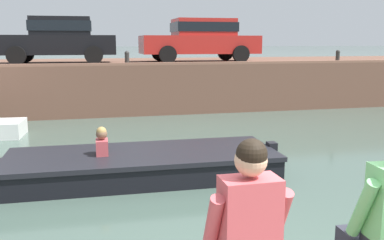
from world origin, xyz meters
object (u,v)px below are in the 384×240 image
motorboat_passing (130,166)px  car_left_inner_black (59,38)px  mooring_bollard_mid (127,57)px  mooring_bollard_east (338,56)px  car_centre_red (201,38)px  person_seated_left (246,229)px

motorboat_passing → car_left_inner_black: 8.62m
car_left_inner_black → mooring_bollard_mid: (2.13, -1.72, -0.61)m
mooring_bollard_east → mooring_bollard_mid: bearing=180.0°
motorboat_passing → car_left_inner_black: size_ratio=1.47×
car_centre_red → mooring_bollard_east: bearing=-20.6°
motorboat_passing → car_centre_red: car_centre_red is taller
mooring_bollard_mid → mooring_bollard_east: (7.40, 0.00, 0.00)m
person_seated_left → mooring_bollard_mid: bearing=88.9°
car_left_inner_black → car_centre_red: same height
mooring_bollard_mid → person_seated_left: bearing=-91.1°
car_centre_red → mooring_bollard_mid: (-2.83, -1.72, -0.61)m
mooring_bollard_mid → mooring_bollard_east: bearing=0.0°
mooring_bollard_east → person_seated_left: (-7.63, -11.30, -0.66)m
car_centre_red → person_seated_left: (-3.05, -13.02, -1.27)m
car_centre_red → person_seated_left: size_ratio=4.39×
motorboat_passing → mooring_bollard_mid: mooring_bollard_mid is taller
mooring_bollard_mid → person_seated_left: mooring_bollard_mid is taller
motorboat_passing → mooring_bollard_mid: (0.53, 6.45, 1.63)m
car_left_inner_black → car_centre_red: 4.96m
car_left_inner_black → car_centre_red: size_ratio=0.91×
car_centre_red → mooring_bollard_mid: 3.37m
car_centre_red → mooring_bollard_mid: car_centre_red is taller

